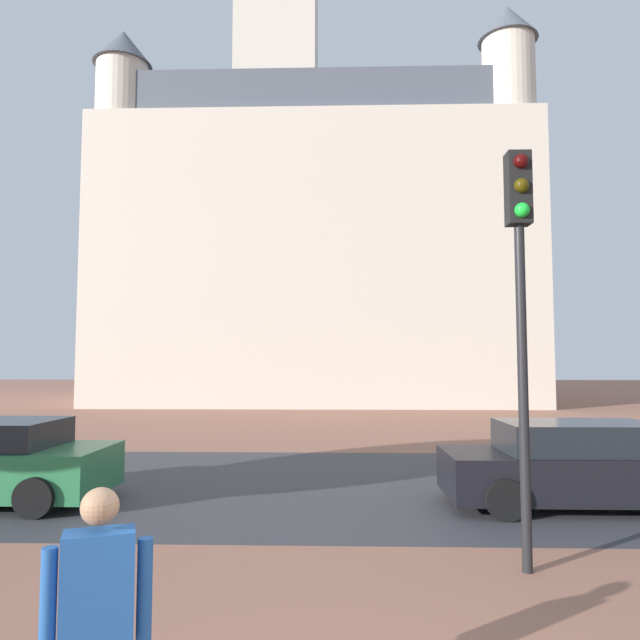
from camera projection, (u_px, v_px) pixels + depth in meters
ground_plane at (336, 474)px, 12.38m from camera, size 120.00×120.00×0.00m
street_asphalt_strip at (336, 484)px, 11.42m from camera, size 120.00×7.69×0.00m
landmark_building at (313, 245)px, 36.69m from camera, size 24.49×15.45×34.46m
person_skater at (97, 622)px, 3.30m from camera, size 0.58×0.38×1.73m
car_black at (578, 466)px, 9.66m from camera, size 4.47×1.96×1.42m
traffic_light_pole at (521, 276)px, 6.89m from camera, size 0.28×0.34×5.02m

